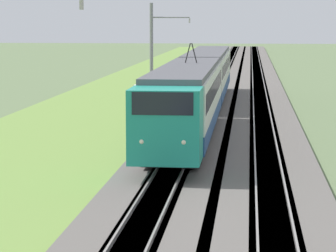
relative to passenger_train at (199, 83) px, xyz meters
The scene contains 7 objects.
ballast_main 11.15m from the passenger_train, ahead, with size 240.00×4.40×0.30m.
ballast_adjacent 11.86m from the passenger_train, 20.28° to the right, with size 240.00×4.40×0.30m.
track_main 11.15m from the passenger_train, ahead, with size 240.00×1.57×0.45m.
track_adjacent 11.85m from the passenger_train, 20.28° to the right, with size 240.00×1.57×0.45m.
grass_verge 13.02m from the passenger_train, 31.52° to the left, with size 240.00×12.42×0.12m.
passenger_train is the anchor object (origin of this frame).
catenary_mast_mid 3.31m from the passenger_train, 102.43° to the left, with size 0.22×2.56×7.51m.
Camera 1 is at (-11.33, -3.22, 6.53)m, focal length 85.00 mm.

